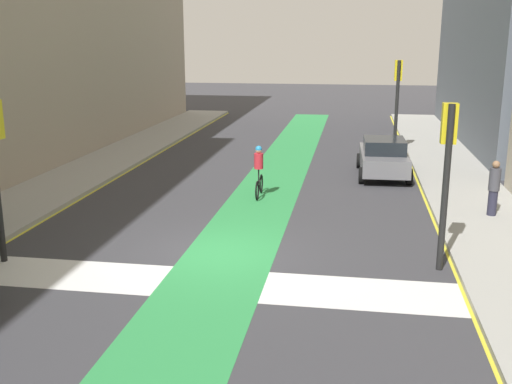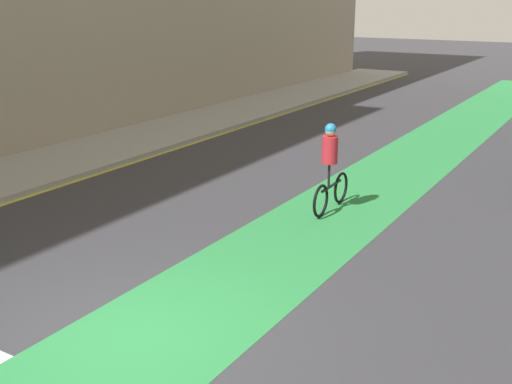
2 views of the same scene
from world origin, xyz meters
TOP-DOWN VIEW (x-y plane):
  - ground_plane at (0.00, 0.00)m, footprint 120.00×120.00m
  - bike_lane_paint at (0.33, 0.00)m, footprint 2.40×60.00m
  - cyclist_in_lane at (0.16, 5.95)m, footprint 0.32×1.73m

SIDE VIEW (x-z plane):
  - ground_plane at x=0.00m, z-range 0.00..0.00m
  - bike_lane_paint at x=0.33m, z-range 0.00..0.01m
  - cyclist_in_lane at x=0.16m, z-range 0.04..1.90m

